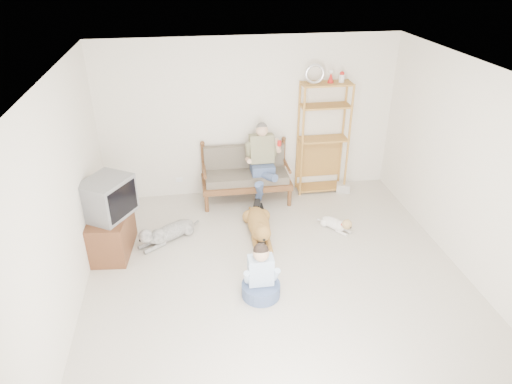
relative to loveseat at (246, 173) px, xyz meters
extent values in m
plane|color=silver|center=(0.12, -2.44, -0.49)|extent=(5.50, 5.50, 0.00)
plane|color=silver|center=(0.12, -2.44, 2.21)|extent=(5.50, 5.50, 0.00)
plane|color=silver|center=(0.12, 0.31, 0.86)|extent=(5.00, 0.00, 5.00)
plane|color=silver|center=(-2.38, -2.44, 0.86)|extent=(0.00, 5.50, 5.50)
plane|color=silver|center=(2.62, -2.44, 0.86)|extent=(0.00, 5.50, 5.50)
cube|color=brown|center=(0.00, -0.07, -0.14)|extent=(1.51, 0.72, 0.10)
cube|color=#665D4E|center=(0.00, -0.07, -0.02)|extent=(1.39, 0.62, 0.13)
cube|color=#665D4E|center=(0.00, 0.17, 0.21)|extent=(1.38, 0.14, 0.45)
cylinder|color=brown|center=(0.00, 0.23, 0.41)|extent=(1.40, 0.07, 0.05)
cylinder|color=brown|center=(-0.70, -0.37, -0.34)|extent=(0.07, 0.07, 0.30)
cylinder|color=brown|center=(-0.70, 0.23, -0.01)|extent=(0.07, 0.07, 0.95)
cylinder|color=brown|center=(0.70, -0.37, -0.34)|extent=(0.07, 0.07, 0.30)
cylinder|color=brown|center=(0.70, 0.23, -0.01)|extent=(0.07, 0.07, 0.95)
cube|color=#4C5F8C|center=(0.27, -0.12, 0.11)|extent=(0.38, 0.36, 0.19)
cube|color=gray|center=(0.27, -0.02, 0.45)|extent=(0.40, 0.27, 0.50)
sphere|color=tan|center=(0.27, -0.05, 0.78)|extent=(0.20, 0.20, 0.20)
sphere|color=#57524D|center=(0.27, -0.03, 0.82)|extent=(0.18, 0.18, 0.18)
cylinder|color=red|center=(0.53, -0.23, 0.61)|extent=(0.07, 0.07, 0.09)
cube|color=#B28238|center=(1.37, 0.11, 1.45)|extent=(0.83, 0.34, 0.03)
torus|color=silver|center=(1.15, 0.11, 1.62)|extent=(0.33, 0.05, 0.33)
cone|color=red|center=(1.42, 0.11, 1.55)|extent=(0.11, 0.11, 0.17)
cylinder|color=#B28238|center=(0.96, -0.05, 0.49)|extent=(0.04, 0.04, 1.96)
cylinder|color=#B28238|center=(0.96, 0.27, 0.49)|extent=(0.04, 0.04, 1.96)
cylinder|color=#B28238|center=(1.77, -0.05, 0.49)|extent=(0.04, 0.04, 1.96)
cylinder|color=#B28238|center=(1.77, 0.27, 0.49)|extent=(0.04, 0.04, 1.96)
cube|color=silver|center=(1.77, -0.04, -0.41)|extent=(0.28, 0.24, 0.15)
cube|color=brown|center=(-2.10, -1.27, -0.19)|extent=(0.59, 0.95, 0.60)
cube|color=brown|center=(-2.34, -1.49, -0.19)|extent=(0.06, 0.40, 0.50)
cube|color=brown|center=(-2.34, -1.05, -0.19)|extent=(0.06, 0.40, 0.50)
cube|color=slate|center=(-2.08, -1.26, 0.39)|extent=(0.79, 0.84, 0.55)
cube|color=black|center=(-1.86, -1.40, 0.39)|extent=(0.31, 0.48, 0.44)
cube|color=white|center=(-1.13, 0.30, -0.19)|extent=(0.12, 0.02, 0.08)
ellipsoid|color=#B4803E|center=(0.05, -1.10, -0.34)|extent=(0.36, 0.94, 0.29)
sphere|color=#B4803E|center=(0.04, -1.37, -0.32)|extent=(0.29, 0.29, 0.29)
sphere|color=#B4803E|center=(0.03, -1.60, -0.19)|extent=(0.23, 0.23, 0.23)
ellipsoid|color=#B4803E|center=(0.03, -1.71, -0.22)|extent=(0.11, 0.17, 0.09)
cylinder|color=#B4803E|center=(0.06, -0.63, -0.43)|extent=(0.16, 0.37, 0.05)
ellipsoid|color=#B4803E|center=(-0.05, -1.58, -0.19)|extent=(0.05, 0.07, 0.11)
ellipsoid|color=#B4803E|center=(0.11, -1.58, -0.19)|extent=(0.05, 0.07, 0.11)
ellipsoid|color=silver|center=(-1.28, -1.08, -0.37)|extent=(0.80, 0.67, 0.24)
sphere|color=silver|center=(-1.47, -1.21, -0.35)|extent=(0.24, 0.24, 0.24)
sphere|color=silver|center=(-1.63, -1.33, -0.25)|extent=(0.20, 0.20, 0.20)
ellipsoid|color=silver|center=(-1.71, -1.38, -0.27)|extent=(0.17, 0.16, 0.08)
cylinder|color=silver|center=(-0.95, -0.85, -0.44)|extent=(0.21, 0.28, 0.04)
ellipsoid|color=silver|center=(-1.66, -1.26, -0.25)|extent=(0.08, 0.07, 0.10)
ellipsoid|color=silver|center=(-1.57, -1.37, -0.25)|extent=(0.08, 0.07, 0.10)
ellipsoid|color=white|center=(1.23, -1.18, -0.40)|extent=(0.41, 0.47, 0.17)
sphere|color=white|center=(1.30, -1.29, -0.39)|extent=(0.17, 0.17, 0.17)
sphere|color=tan|center=(1.37, -1.38, -0.31)|extent=(0.16, 0.16, 0.16)
ellipsoid|color=tan|center=(1.41, -1.44, -0.33)|extent=(0.12, 0.13, 0.06)
cylinder|color=white|center=(1.10, -1.01, -0.45)|extent=(0.16, 0.12, 0.03)
cone|color=tan|center=(1.31, -1.40, -0.27)|extent=(0.05, 0.05, 0.05)
cone|color=tan|center=(1.40, -1.33, -0.27)|extent=(0.05, 0.05, 0.05)
torus|color=red|center=(1.35, -1.36, -0.33)|extent=(0.14, 0.14, 0.02)
cylinder|color=#4C5F8C|center=(-0.16, -2.56, -0.40)|extent=(0.49, 0.49, 0.18)
cube|color=silver|center=(-0.16, -2.53, -0.11)|extent=(0.31, 0.20, 0.38)
sphere|color=tan|center=(-0.16, -2.56, 0.16)|extent=(0.20, 0.20, 0.20)
sphere|color=black|center=(-0.16, -2.54, 0.19)|extent=(0.19, 0.19, 0.19)
camera|label=1|loc=(-0.92, -6.97, 3.40)|focal=32.00mm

